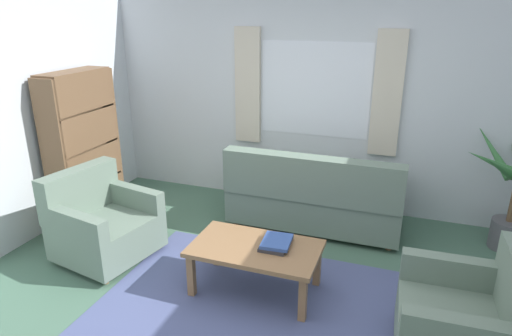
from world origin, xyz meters
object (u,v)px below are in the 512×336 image
object	(u,v)px
couch	(314,197)
armchair_right	(470,324)
coffee_table	(255,252)
armchair_left	(102,224)
book_stack_on_table	(276,243)
bookshelf	(87,154)

from	to	relation	value
couch	armchair_right	distance (m)	2.24
couch	armchair_right	world-z (taller)	couch
coffee_table	armchair_left	bearing A→B (deg)	178.54
armchair_left	armchair_right	distance (m)	3.31
coffee_table	book_stack_on_table	distance (m)	0.20
couch	armchair_left	distance (m)	2.26
coffee_table	bookshelf	bearing A→B (deg)	161.89
armchair_left	book_stack_on_table	xyz separation A→B (m)	(1.79, 0.03, 0.11)
bookshelf	book_stack_on_table	bearing A→B (deg)	74.56
armchair_right	armchair_left	bearing A→B (deg)	-98.94
couch	armchair_left	bearing A→B (deg)	35.72
coffee_table	book_stack_on_table	bearing A→B (deg)	24.26
couch	coffee_table	distance (m)	1.38
coffee_table	bookshelf	size ratio (longest dim) A/B	0.64
armchair_left	book_stack_on_table	size ratio (longest dim) A/B	2.98
armchair_right	book_stack_on_table	bearing A→B (deg)	-107.84
book_stack_on_table	bookshelf	world-z (taller)	bookshelf
armchair_left	coffee_table	xyz separation A→B (m)	(1.63, -0.04, 0.03)
armchair_left	couch	bearing A→B (deg)	-43.69
book_stack_on_table	bookshelf	bearing A→B (deg)	164.56
coffee_table	bookshelf	world-z (taller)	bookshelf
coffee_table	bookshelf	distance (m)	2.49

